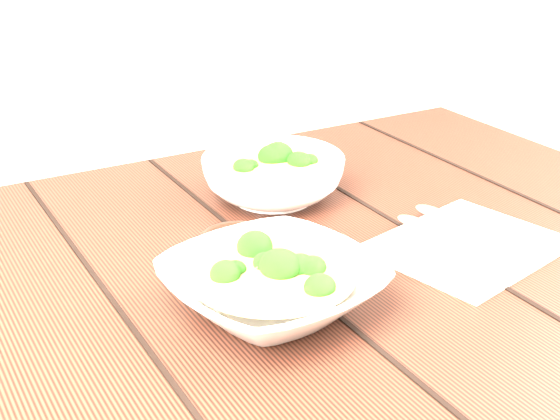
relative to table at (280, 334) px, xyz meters
name	(u,v)px	position (x,y,z in m)	size (l,w,h in m)	color
table	(280,334)	(0.00, 0.00, 0.00)	(1.20, 0.80, 0.75)	#37180F
soup_bowl_front	(272,286)	(-0.07, -0.11, 0.15)	(0.25, 0.25, 0.06)	white
soup_bowl_back	(273,176)	(0.08, 0.16, 0.15)	(0.24, 0.24, 0.07)	white
trivet	(236,242)	(-0.05, 0.03, 0.13)	(0.10, 0.10, 0.02)	black
napkin	(468,246)	(0.21, -0.11, 0.13)	(0.21, 0.17, 0.01)	beige
spoon_left	(433,231)	(0.19, -0.07, 0.13)	(0.04, 0.18, 0.01)	#A7A393
spoon_right	(450,220)	(0.23, -0.05, 0.13)	(0.04, 0.18, 0.01)	#A7A393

